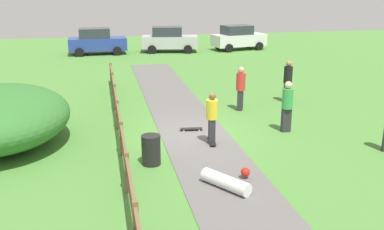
# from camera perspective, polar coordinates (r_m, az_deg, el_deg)

# --- Properties ---
(ground_plane) EXTENTS (60.00, 60.00, 0.00)m
(ground_plane) POSITION_cam_1_polar(r_m,az_deg,el_deg) (15.31, 0.41, -2.70)
(ground_plane) COLOR #4C8438
(asphalt_path) EXTENTS (2.40, 28.00, 0.02)m
(asphalt_path) POSITION_cam_1_polar(r_m,az_deg,el_deg) (15.31, 0.41, -2.67)
(asphalt_path) COLOR #605E5B
(asphalt_path) RESTS_ON ground_plane
(wooden_fence) EXTENTS (0.12, 18.12, 1.10)m
(wooden_fence) POSITION_cam_1_polar(r_m,az_deg,el_deg) (14.79, -9.48, -0.94)
(wooden_fence) COLOR brown
(wooden_fence) RESTS_ON ground_plane
(trash_bin) EXTENTS (0.56, 0.56, 0.90)m
(trash_bin) POSITION_cam_1_polar(r_m,az_deg,el_deg) (12.86, -5.38, -4.57)
(trash_bin) COLOR black
(trash_bin) RESTS_ON ground_plane
(skater_riding) EXTENTS (0.42, 0.82, 1.73)m
(skater_riding) POSITION_cam_1_polar(r_m,az_deg,el_deg) (14.24, 2.63, -0.09)
(skater_riding) COLOR black
(skater_riding) RESTS_ON asphalt_path
(skater_fallen) EXTENTS (1.39, 1.40, 0.36)m
(skater_fallen) POSITION_cam_1_polar(r_m,az_deg,el_deg) (11.51, 4.64, -8.61)
(skater_fallen) COLOR white
(skater_fallen) RESTS_ON asphalt_path
(skateboard_loose) EXTENTS (0.82, 0.29, 0.08)m
(skateboard_loose) POSITION_cam_1_polar(r_m,az_deg,el_deg) (15.74, -0.10, -1.81)
(skateboard_loose) COLOR black
(skateboard_loose) RESTS_ON asphalt_path
(bystander_red) EXTENTS (0.52, 0.52, 1.84)m
(bystander_red) POSITION_cam_1_polar(r_m,az_deg,el_deg) (18.18, 6.39, 3.75)
(bystander_red) COLOR #2D2D33
(bystander_red) RESTS_ON ground_plane
(bystander_black) EXTENTS (0.53, 0.53, 1.87)m
(bystander_black) POSITION_cam_1_polar(r_m,az_deg,el_deg) (19.82, 12.44, 4.61)
(bystander_black) COLOR #2D2D33
(bystander_black) RESTS_ON ground_plane
(bystander_green) EXTENTS (0.39, 0.39, 1.85)m
(bystander_green) POSITION_cam_1_polar(r_m,az_deg,el_deg) (15.78, 12.36, 1.42)
(bystander_green) COLOR #2D2D33
(bystander_green) RESTS_ON ground_plane
(parked_car_white) EXTENTS (4.46, 2.65, 1.92)m
(parked_car_white) POSITION_cam_1_polar(r_m,az_deg,el_deg) (35.09, 6.08, 10.05)
(parked_car_white) COLOR silver
(parked_car_white) RESTS_ON ground_plane
(parked_car_blue) EXTENTS (4.24, 2.07, 1.92)m
(parked_car_blue) POSITION_cam_1_polar(r_m,az_deg,el_deg) (33.42, -12.35, 9.41)
(parked_car_blue) COLOR #283D99
(parked_car_blue) RESTS_ON ground_plane
(parked_car_silver) EXTENTS (4.43, 2.54, 1.92)m
(parked_car_silver) POSITION_cam_1_polar(r_m,az_deg,el_deg) (33.83, -2.99, 9.86)
(parked_car_silver) COLOR #B7B7BC
(parked_car_silver) RESTS_ON ground_plane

